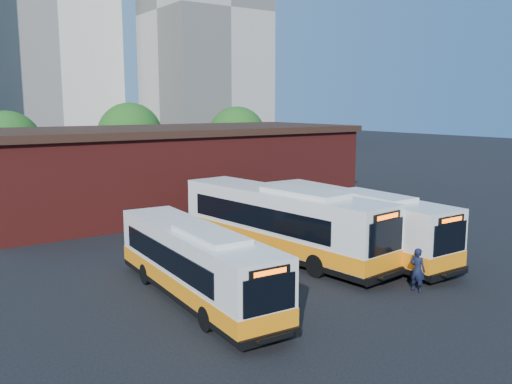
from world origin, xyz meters
TOP-DOWN VIEW (x-y plane):
  - ground at (0.00, 0.00)m, footprint 220.00×220.00m
  - bus_west at (-8.60, 0.63)m, footprint 3.02×11.83m
  - bus_midwest at (-1.61, 3.90)m, footprint 4.39×14.20m
  - bus_mideast at (1.85, 2.09)m, footprint 2.82×13.08m
  - transit_worker at (-0.20, -4.02)m, footprint 0.60×0.80m
  - depot_building at (0.00, 20.00)m, footprint 28.60×12.60m
  - tree_west at (-10.00, 32.00)m, footprint 6.00×6.00m
  - tree_mid at (2.00, 34.00)m, footprint 6.56×6.56m
  - tree_east at (13.00, 31.00)m, footprint 6.24×6.24m
  - tower_right at (30.00, 68.00)m, footprint 18.00×18.00m

SIDE VIEW (x-z plane):
  - ground at x=0.00m, z-range 0.00..0.00m
  - transit_worker at x=-0.20m, z-range 0.00..1.96m
  - bus_west at x=-8.60m, z-range -0.15..3.05m
  - bus_mideast at x=1.85m, z-range -0.16..3.39m
  - bus_midwest at x=-1.61m, z-range -0.18..3.64m
  - depot_building at x=0.00m, z-range 0.06..6.46m
  - tree_west at x=-10.00m, z-range 0.82..8.47m
  - tree_east at x=13.00m, z-range 0.85..8.81m
  - tree_mid at x=2.00m, z-range 0.90..9.26m
  - tower_right at x=30.00m, z-range -0.26..48.94m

